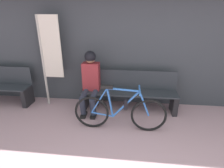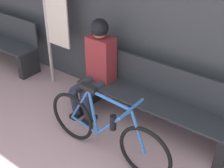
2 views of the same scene
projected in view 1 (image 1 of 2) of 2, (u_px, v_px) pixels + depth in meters
The scene contains 5 objects.
storefront_wall at pixel (144, 28), 3.52m from camera, with size 12.00×0.56×3.20m.
park_bench_near at pixel (129, 92), 3.67m from camera, with size 1.98×0.42×0.83m.
bicycle at pixel (120, 112), 3.01m from camera, with size 1.60×0.40×0.83m.
person_seated at pixel (90, 78), 3.53m from camera, with size 0.34×0.61×1.25m.
banner_pole at pixel (49, 53), 3.58m from camera, with size 0.45×0.05×1.92m.
Camera 1 is at (-0.25, -1.19, 1.89)m, focal length 28.00 mm.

